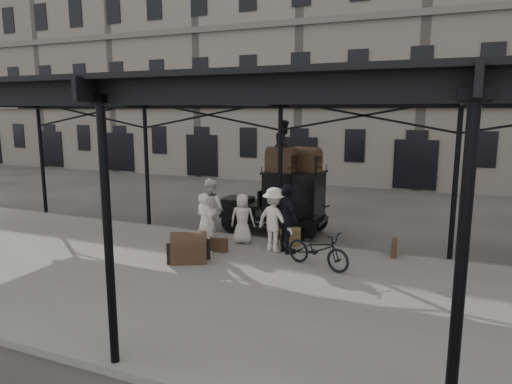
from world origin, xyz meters
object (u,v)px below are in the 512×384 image
taxi (285,199)px  bicycle (318,249)px  steamer_trunk_roof_near (281,161)px  porter_left (205,223)px  porter_official (287,219)px  steamer_trunk_platform (189,249)px

taxi → bicycle: (2.07, -3.33, -0.57)m
taxi → steamer_trunk_roof_near: (-0.08, -0.25, 1.32)m
porter_left → bicycle: size_ratio=0.94×
taxi → porter_official: (0.93, -2.49, -0.05)m
porter_official → steamer_trunk_roof_near: steamer_trunk_roof_near is taller
bicycle → steamer_trunk_platform: size_ratio=1.95×
porter_left → steamer_trunk_roof_near: size_ratio=1.85×
taxi → steamer_trunk_platform: size_ratio=3.84×
bicycle → steamer_trunk_roof_near: 4.21m
porter_official → steamer_trunk_platform: (-2.17, -1.79, -0.65)m
taxi → porter_left: taxi is taller
bicycle → porter_official: bearing=72.0°
taxi → steamer_trunk_platform: 4.52m
porter_official → bicycle: porter_official is taller
taxi → bicycle: bearing=-58.1°
porter_left → porter_official: (2.19, 0.85, 0.13)m
porter_official → bicycle: bearing=-171.6°
taxi → steamer_trunk_platform: (-1.24, -4.29, -0.70)m
porter_left → taxi: bearing=-88.7°
steamer_trunk_platform → steamer_trunk_roof_near: bearing=45.9°
steamer_trunk_roof_near → steamer_trunk_platform: (-1.16, -4.04, -2.03)m
porter_left → steamer_trunk_roof_near: steamer_trunk_roof_near is taller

